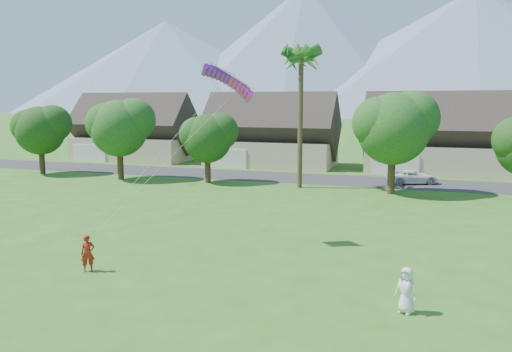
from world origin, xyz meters
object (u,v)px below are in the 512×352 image
at_px(watcher, 406,290).
at_px(parked_car, 413,177).
at_px(parafoil_kite, 229,80).
at_px(kite_flyer, 88,253).

distance_m(watcher, parked_car, 30.54).
xyz_separation_m(watcher, parked_car, (-0.34, 30.53, -0.22)).
distance_m(parked_car, parafoil_kite, 26.85).
bearing_deg(watcher, kite_flyer, -156.27).
bearing_deg(parked_car, parafoil_kite, 135.20).
height_order(parked_car, parafoil_kite, parafoil_kite).
distance_m(watcher, parafoil_kite, 14.11).
bearing_deg(kite_flyer, watcher, -41.21).
distance_m(kite_flyer, parafoil_kite, 11.26).
bearing_deg(parked_car, kite_flyer, 132.10).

